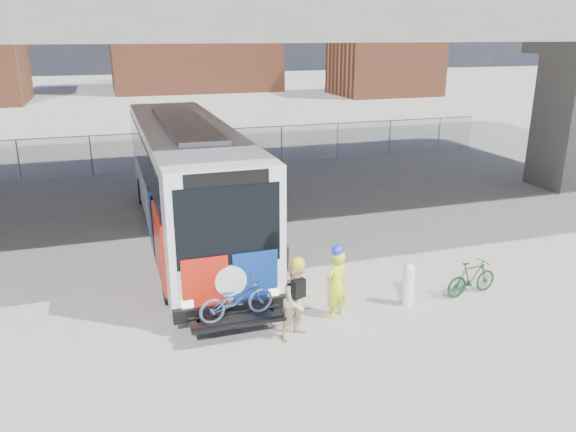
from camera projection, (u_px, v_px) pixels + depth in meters
name	position (u px, v px, depth m)	size (l,w,h in m)	color
ground	(274.00, 258.00, 16.17)	(160.00, 160.00, 0.00)	#9E9991
bus	(187.00, 172.00, 17.24)	(2.67, 12.96, 3.69)	silver
overpass	(236.00, 21.00, 17.75)	(40.00, 16.00, 7.95)	#605E59
chainlink_fence	(201.00, 139.00, 26.58)	(30.00, 0.06, 30.00)	gray
brick_buildings	(153.00, 41.00, 58.45)	(54.00, 22.00, 12.00)	brown
bollard	(408.00, 283.00, 13.23)	(0.28, 0.28, 1.06)	white
cyclist_hivis	(337.00, 282.00, 12.60)	(0.69, 0.59, 1.75)	#DDFF1A
cyclist_tan	(298.00, 300.00, 11.75)	(0.98, 0.87, 1.82)	#DABA8C
bike_parked	(472.00, 278.00, 13.78)	(0.42, 1.49, 0.89)	#143F20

